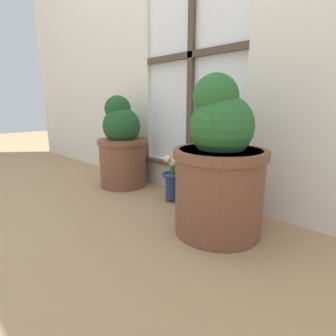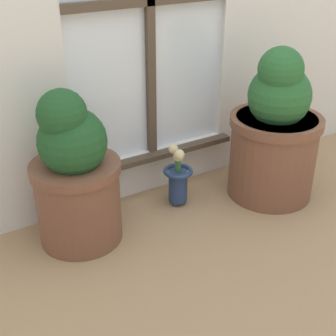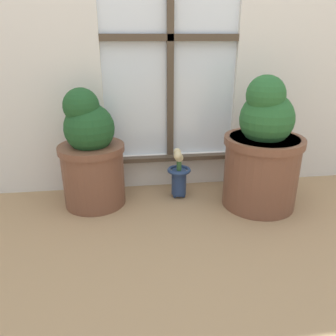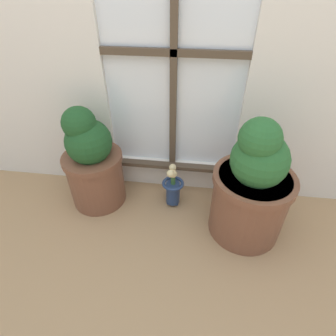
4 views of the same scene
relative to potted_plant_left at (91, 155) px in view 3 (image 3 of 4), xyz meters
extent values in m
plane|color=tan|center=(0.44, -0.30, -0.28)|extent=(10.00, 10.00, 0.00)
cube|color=silver|center=(0.44, 0.21, -0.18)|extent=(0.74, 0.05, 0.19)
cube|color=white|center=(0.44, 0.22, 0.56)|extent=(0.74, 0.02, 1.30)
cube|color=#4C3D2D|center=(0.44, 0.20, 0.56)|extent=(0.04, 0.02, 1.30)
cube|color=#4C3D2D|center=(0.44, 0.20, 0.56)|extent=(0.74, 0.02, 0.04)
cube|color=#4C3D2D|center=(0.44, 0.17, -0.10)|extent=(0.80, 0.06, 0.02)
cylinder|color=brown|center=(0.00, 0.00, -0.11)|extent=(0.32, 0.32, 0.33)
cylinder|color=brown|center=(0.00, 0.00, 0.03)|extent=(0.34, 0.34, 0.03)
cylinder|color=#38281E|center=(0.00, 0.00, 0.05)|extent=(0.29, 0.29, 0.01)
sphere|color=#1E4C23|center=(0.00, 0.00, 0.14)|extent=(0.25, 0.25, 0.25)
sphere|color=#1E4C23|center=(-0.03, 0.00, 0.25)|extent=(0.18, 0.18, 0.18)
ellipsoid|color=#1E4C23|center=(0.02, -0.07, 0.13)|extent=(0.15, 0.07, 0.19)
cylinder|color=brown|center=(0.87, -0.12, -0.09)|extent=(0.38, 0.38, 0.38)
cylinder|color=brown|center=(0.87, -0.12, 0.08)|extent=(0.40, 0.40, 0.04)
cylinder|color=#38281E|center=(0.87, -0.12, 0.09)|extent=(0.35, 0.35, 0.01)
sphere|color=#28602D|center=(0.87, -0.12, 0.19)|extent=(0.27, 0.27, 0.27)
sphere|color=#28602D|center=(0.85, -0.14, 0.31)|extent=(0.19, 0.19, 0.19)
ellipsoid|color=#28602D|center=(0.88, -0.04, 0.18)|extent=(0.11, 0.03, 0.18)
sphere|color=navy|center=(0.46, 0.05, -0.27)|extent=(0.02, 0.02, 0.02)
sphere|color=navy|center=(0.44, 0.00, -0.27)|extent=(0.02, 0.02, 0.02)
sphere|color=navy|center=(0.49, 0.00, -0.27)|extent=(0.02, 0.02, 0.02)
cylinder|color=navy|center=(0.46, 0.02, -0.19)|extent=(0.08, 0.08, 0.14)
torus|color=navy|center=(0.46, 0.02, -0.12)|extent=(0.13, 0.13, 0.02)
cylinder|color=#386633|center=(0.46, 0.02, -0.08)|extent=(0.03, 0.03, 0.08)
sphere|color=beige|center=(0.46, 0.02, -0.05)|extent=(0.05, 0.05, 0.05)
sphere|color=beige|center=(0.46, 0.04, -0.02)|extent=(0.04, 0.04, 0.04)
sphere|color=beige|center=(0.45, -0.01, -0.02)|extent=(0.04, 0.04, 0.04)
camera|label=1|loc=(1.48, -1.06, 0.28)|focal=28.00mm
camera|label=2|loc=(-0.49, -1.48, 0.84)|focal=50.00mm
camera|label=3|loc=(0.19, -1.63, 0.57)|focal=35.00mm
camera|label=4|loc=(0.58, -1.14, 0.89)|focal=28.00mm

